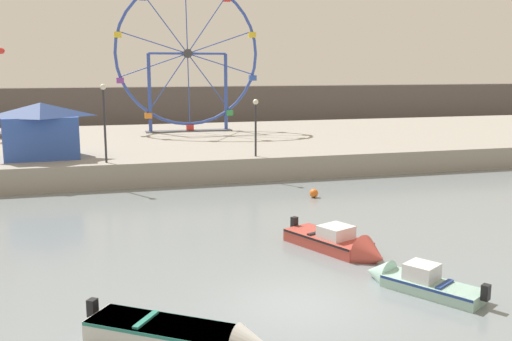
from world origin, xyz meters
TOP-DOWN VIEW (x-y plane):
  - ground_plane at (0.00, 0.00)m, footprint 240.00×240.00m
  - quay_promenade at (0.00, 28.03)m, footprint 110.00×21.96m
  - distant_town_skyline at (0.00, 50.40)m, footprint 140.00×3.00m
  - motorboat_pale_grey at (-3.29, -1.83)m, footprint 4.55×3.68m
  - motorboat_faded_red at (3.03, 3.89)m, footprint 2.89×4.40m
  - motorboat_seafoam at (3.70, 0.17)m, footprint 2.78×3.63m
  - ferris_wheel_blue_frame at (1.94, 32.24)m, footprint 11.48×1.20m
  - carnival_booth_blue_tent at (-8.30, 20.49)m, footprint 4.56×3.19m
  - promenade_lamp_near at (-4.84, 17.91)m, footprint 0.32×0.32m
  - promenade_lamp_far at (3.66, 17.92)m, footprint 0.32×0.32m
  - mooring_buoy_orange at (5.23, 12.45)m, footprint 0.44×0.44m

SIDE VIEW (x-z plane):
  - ground_plane at x=0.00m, z-range 0.00..0.00m
  - mooring_buoy_orange at x=5.23m, z-range 0.00..0.44m
  - motorboat_seafoam at x=3.70m, z-range -0.32..0.83m
  - motorboat_pale_grey at x=-3.29m, z-range -0.28..0.87m
  - motorboat_faded_red at x=3.03m, z-range -0.35..0.96m
  - quay_promenade at x=0.00m, z-range 0.00..1.37m
  - distant_town_skyline at x=0.00m, z-range 0.00..4.40m
  - carnival_booth_blue_tent at x=-8.30m, z-range 1.43..4.61m
  - promenade_lamp_far at x=3.66m, z-range 1.93..5.27m
  - promenade_lamp_near at x=-4.84m, z-range 1.99..6.27m
  - ferris_wheel_blue_frame at x=1.94m, z-range 1.40..13.36m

